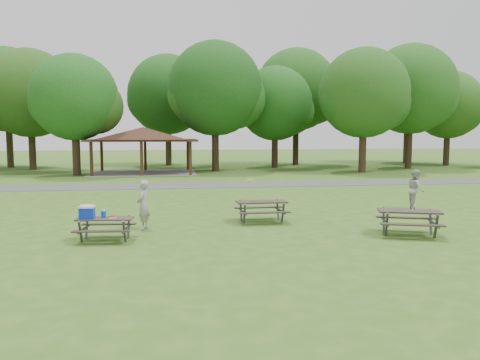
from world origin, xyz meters
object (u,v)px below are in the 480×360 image
frisbee_catcher (416,189)px  frisbee_thrower (143,205)px  picnic_table_middle (262,206)px  picnic_table_near (99,219)px

frisbee_catcher → frisbee_thrower: bearing=120.9°
picnic_table_middle → frisbee_catcher: size_ratio=1.09×
picnic_table_near → frisbee_thrower: (1.20, 1.54, 0.17)m
picnic_table_middle → picnic_table_near: bearing=-157.1°
picnic_table_middle → frisbee_thrower: 4.26m
picnic_table_near → picnic_table_middle: picnic_table_near is taller
frisbee_thrower → frisbee_catcher: (11.28, 2.70, 0.02)m
picnic_table_middle → frisbee_catcher: bearing=15.5°
picnic_table_middle → frisbee_thrower: size_ratio=1.11×
frisbee_thrower → frisbee_catcher: size_ratio=0.98×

